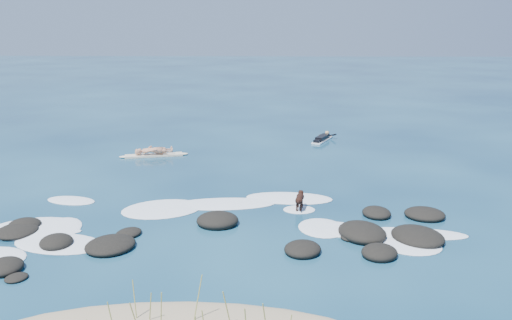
{
  "coord_description": "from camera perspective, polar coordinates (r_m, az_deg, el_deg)",
  "views": [
    {
      "loc": [
        1.85,
        -17.88,
        6.39
      ],
      "look_at": [
        1.26,
        4.0,
        0.9
      ],
      "focal_mm": 40.0,
      "sensor_mm": 36.0,
      "label": 1
    }
  ],
  "objects": [
    {
      "name": "standing_surfer_rig",
      "position": [
        27.24,
        -10.23,
        1.85
      ],
      "size": [
        3.21,
        1.19,
        1.84
      ],
      "rotation": [
        0.0,
        0.0,
        0.24
      ],
      "color": "beige",
      "rests_on": "ground"
    },
    {
      "name": "ground",
      "position": [
        19.08,
        -4.13,
        -5.52
      ],
      "size": [
        160.0,
        160.0,
        0.0
      ],
      "primitive_type": "plane",
      "color": "#0A2642",
      "rests_on": "ground"
    },
    {
      "name": "breaking_foam",
      "position": [
        18.44,
        -8.03,
        -6.3
      ],
      "size": [
        15.06,
        7.51,
        0.12
      ],
      "color": "white",
      "rests_on": "ground"
    },
    {
      "name": "reef_rocks",
      "position": [
        16.85,
        -4.61,
        -7.85
      ],
      "size": [
        15.58,
        6.57,
        0.6
      ],
      "color": "black",
      "rests_on": "ground"
    },
    {
      "name": "paddling_surfer_rig",
      "position": [
        30.54,
        6.67,
        2.17
      ],
      "size": [
        1.47,
        2.27,
        0.41
      ],
      "rotation": [
        0.0,
        0.0,
        1.15
      ],
      "color": "white",
      "rests_on": "ground"
    },
    {
      "name": "dog",
      "position": [
        19.4,
        4.4,
        -3.85
      ],
      "size": [
        0.36,
        1.02,
        0.65
      ],
      "rotation": [
        0.0,
        0.0,
        1.41
      ],
      "color": "black",
      "rests_on": "ground"
    }
  ]
}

